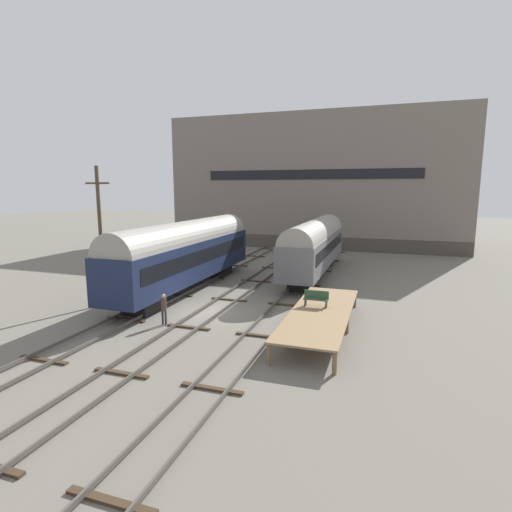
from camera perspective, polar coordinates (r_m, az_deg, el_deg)
ground_plane at (r=25.68m, az=-6.43°, el=-8.03°), size 200.00×200.00×0.00m
track_left at (r=27.60m, az=-14.41°, el=-6.72°), size 2.60×60.00×0.26m
track_middle at (r=25.64m, az=-6.44°, el=-7.73°), size 2.60×60.00×0.26m
track_right at (r=24.25m, az=2.69°, el=-8.70°), size 2.60×60.00×0.26m
train_car_navy at (r=30.97m, az=-9.90°, el=0.67°), size 3.14×18.04×5.34m
train_car_grey at (r=36.35m, az=8.43°, el=1.75°), size 2.93×17.17×5.03m
station_platform at (r=22.41m, az=9.21°, el=-8.01°), size 3.18×10.54×1.11m
bench at (r=23.11m, az=8.59°, el=-5.96°), size 1.40×0.40×0.91m
person_worker at (r=23.57m, az=-13.04°, el=-7.00°), size 0.32×0.32×1.84m
utility_pole at (r=28.16m, az=-21.32°, el=2.85°), size 1.80×0.24×9.21m
warehouse_building at (r=57.45m, az=8.70°, el=10.38°), size 38.57×12.12×17.35m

